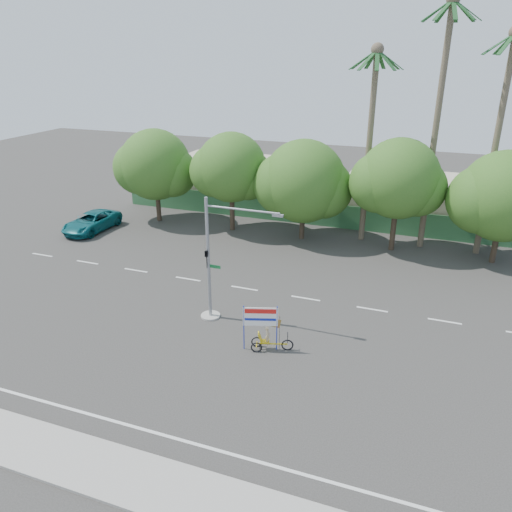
% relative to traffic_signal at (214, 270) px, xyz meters
% --- Properties ---
extents(ground, '(120.00, 120.00, 0.00)m').
position_rel_traffic_signal_xyz_m(ground, '(2.20, -3.98, -2.92)').
color(ground, '#33302D').
rests_on(ground, ground).
extents(sidewalk_near, '(50.00, 2.40, 0.12)m').
position_rel_traffic_signal_xyz_m(sidewalk_near, '(2.20, -11.48, -2.86)').
color(sidewalk_near, gray).
rests_on(sidewalk_near, ground).
extents(fence, '(38.00, 0.08, 2.00)m').
position_rel_traffic_signal_xyz_m(fence, '(2.20, 17.52, -1.92)').
color(fence, '#336B3D').
rests_on(fence, ground).
extents(building_left, '(12.00, 8.00, 4.00)m').
position_rel_traffic_signal_xyz_m(building_left, '(-7.80, 22.02, -0.92)').
color(building_left, '#C3B69B').
rests_on(building_left, ground).
extents(building_right, '(14.00, 8.00, 3.60)m').
position_rel_traffic_signal_xyz_m(building_right, '(10.20, 22.02, -1.12)').
color(building_right, '#C3B69B').
rests_on(building_right, ground).
extents(tree_far_left, '(7.14, 6.00, 7.96)m').
position_rel_traffic_signal_xyz_m(tree_far_left, '(-11.85, 14.02, 1.84)').
color(tree_far_left, '#473828').
rests_on(tree_far_left, ground).
extents(tree_left, '(6.66, 5.60, 8.07)m').
position_rel_traffic_signal_xyz_m(tree_left, '(-4.85, 14.02, 2.14)').
color(tree_left, '#473828').
rests_on(tree_left, ground).
extents(tree_center, '(7.62, 6.40, 7.85)m').
position_rel_traffic_signal_xyz_m(tree_center, '(1.14, 14.02, 1.55)').
color(tree_center, '#473828').
rests_on(tree_center, ground).
extents(tree_right, '(6.90, 5.80, 8.36)m').
position_rel_traffic_signal_xyz_m(tree_right, '(8.15, 14.02, 2.32)').
color(tree_right, '#473828').
rests_on(tree_right, ground).
extents(tree_far_right, '(7.38, 6.20, 7.94)m').
position_rel_traffic_signal_xyz_m(tree_far_right, '(15.15, 14.02, 1.73)').
color(tree_far_right, '#473828').
rests_on(tree_far_right, ground).
extents(palm_tall, '(3.73, 3.79, 17.45)m').
position_rel_traffic_signal_xyz_m(palm_tall, '(10.20, 15.52, 7.55)').
color(palm_tall, '#70604C').
rests_on(palm_tall, ground).
extents(palm_mid, '(3.73, 3.79, 15.45)m').
position_rel_traffic_signal_xyz_m(palm_mid, '(14.20, 15.52, 6.48)').
color(palm_mid, '#70604C').
rests_on(palm_mid, ground).
extents(palm_short, '(3.73, 3.79, 14.45)m').
position_rel_traffic_signal_xyz_m(palm_short, '(5.70, 15.52, 5.94)').
color(palm_short, '#70604C').
rests_on(palm_short, ground).
extents(traffic_signal, '(4.72, 1.10, 7.00)m').
position_rel_traffic_signal_xyz_m(traffic_signal, '(0.00, 0.00, 0.00)').
color(traffic_signal, gray).
rests_on(traffic_signal, ground).
extents(trike_billboard, '(2.43, 1.04, 2.50)m').
position_rel_traffic_signal_xyz_m(trike_billboard, '(3.70, -2.07, -1.91)').
color(trike_billboard, black).
rests_on(trike_billboard, ground).
extents(pickup_truck, '(2.76, 5.60, 1.53)m').
position_rel_traffic_signal_xyz_m(pickup_truck, '(-15.67, 9.75, -2.16)').
color(pickup_truck, '#0E5D63').
rests_on(pickup_truck, ground).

